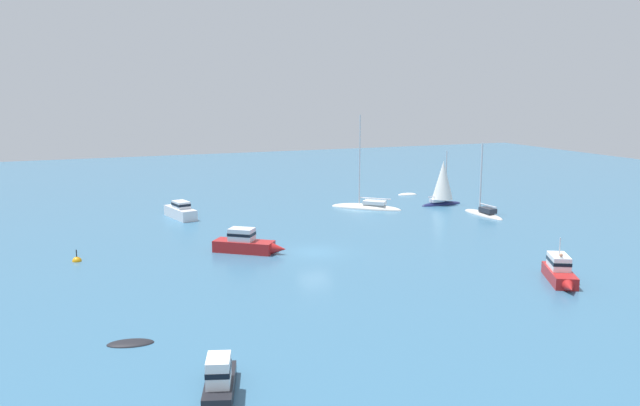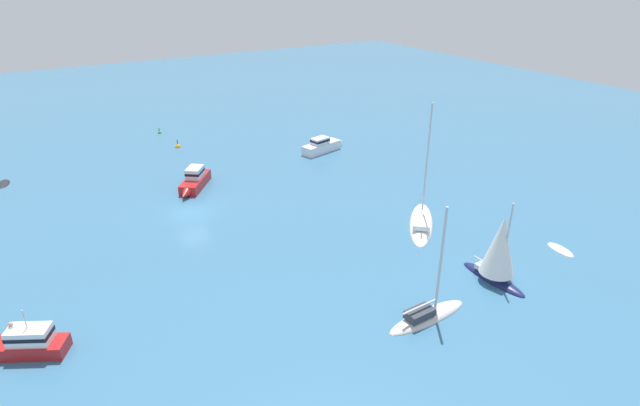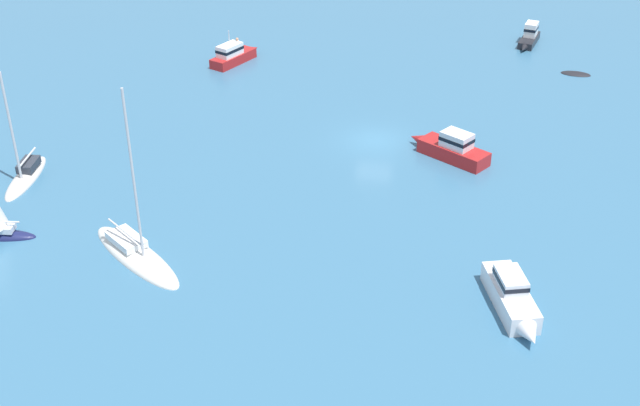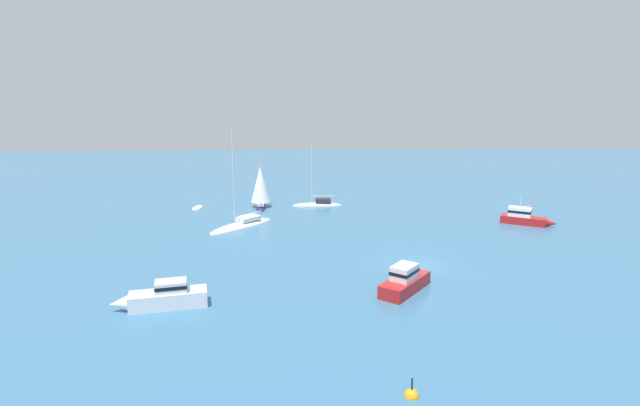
% 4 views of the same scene
% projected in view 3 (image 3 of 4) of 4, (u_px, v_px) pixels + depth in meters
% --- Properties ---
extents(ground_plane, '(160.00, 160.00, 0.00)m').
position_uv_depth(ground_plane, '(375.00, 141.00, 57.77)').
color(ground_plane, teal).
extents(powerboat, '(4.64, 5.51, 1.94)m').
position_uv_depth(powerboat, '(451.00, 148.00, 55.22)').
color(powerboat, '#B21E1E').
rests_on(powerboat, ground).
extents(motor_cruiser, '(6.16, 2.63, 1.76)m').
position_uv_depth(motor_cruiser, '(513.00, 298.00, 41.14)').
color(motor_cruiser, white).
rests_on(motor_cruiser, ground).
extents(yacht, '(6.73, 7.10, 10.63)m').
position_uv_depth(yacht, '(136.00, 255.00, 45.43)').
color(yacht, silver).
rests_on(yacht, ground).
extents(yacht_1, '(5.99, 1.60, 7.81)m').
position_uv_depth(yacht_1, '(26.00, 175.00, 53.08)').
color(yacht_1, silver).
rests_on(yacht_1, ground).
extents(launch, '(5.35, 3.63, 2.94)m').
position_uv_depth(launch, '(234.00, 55.00, 70.24)').
color(launch, '#B21E1E').
rests_on(launch, ground).
extents(launch_1, '(4.85, 2.35, 1.79)m').
position_uv_depth(launch_1, '(530.00, 36.00, 74.33)').
color(launch_1, black).
rests_on(launch_1, ground).
extents(rib_1, '(1.59, 2.57, 0.35)m').
position_uv_depth(rib_1, '(576.00, 74.00, 68.35)').
color(rib_1, black).
rests_on(rib_1, ground).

